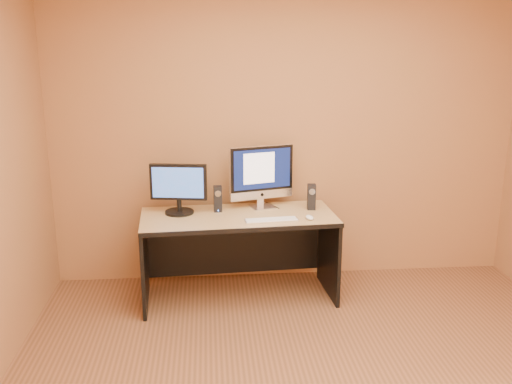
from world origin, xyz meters
TOP-DOWN VIEW (x-y plane):
  - walls at (0.00, 0.00)m, footprint 4.00×4.00m
  - desk at (-0.44, 1.53)m, footprint 1.58×0.77m
  - imac at (-0.23, 1.73)m, footprint 0.58×0.34m
  - second_monitor at (-0.91, 1.63)m, footprint 0.49×0.30m
  - speaker_left at (-0.60, 1.66)m, footprint 0.07×0.07m
  - speaker_right at (0.17, 1.65)m, footprint 0.07×0.07m
  - keyboard at (-0.19, 1.36)m, footprint 0.42×0.15m
  - mouse at (0.11, 1.38)m, footprint 0.08×0.11m
  - cable_a at (-0.14, 1.78)m, footprint 0.09×0.20m
  - cable_b at (-0.23, 1.83)m, footprint 0.08×0.16m

SIDE VIEW (x-z plane):
  - desk at x=-0.44m, z-range 0.00..0.71m
  - cable_a at x=-0.14m, z-range 0.71..0.72m
  - cable_b at x=-0.23m, z-range 0.71..0.72m
  - keyboard at x=-0.19m, z-range 0.71..0.73m
  - mouse at x=0.11m, z-range 0.71..0.75m
  - speaker_left at x=-0.60m, z-range 0.71..0.92m
  - speaker_right at x=0.17m, z-range 0.71..0.92m
  - second_monitor at x=-0.91m, z-range 0.71..1.12m
  - imac at x=-0.23m, z-range 0.71..1.24m
  - walls at x=0.00m, z-range 0.00..2.60m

